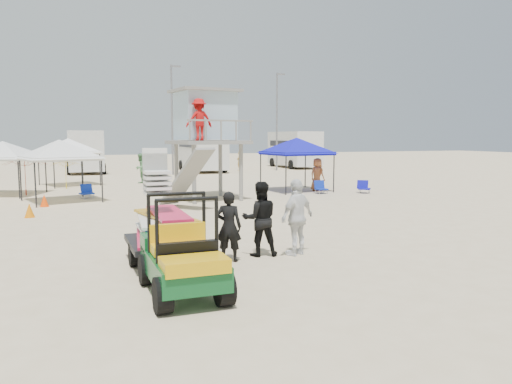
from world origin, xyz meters
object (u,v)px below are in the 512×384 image
object	(u,v)px
surf_trailer	(159,223)
man_left	(229,226)
lifeguard_tower	(205,120)
canopy_blue	(297,140)
utility_cart	(182,250)

from	to	relation	value
surf_trailer	man_left	bearing A→B (deg)	-11.20
lifeguard_tower	canopy_blue	distance (m)	5.70
utility_cart	lifeguard_tower	size ratio (longest dim) A/B	0.49
utility_cart	lifeguard_tower	distance (m)	13.91
utility_cart	canopy_blue	distance (m)	17.59
surf_trailer	lifeguard_tower	bearing A→B (deg)	69.88
man_left	lifeguard_tower	world-z (taller)	lifeguard_tower
utility_cart	surf_trailer	world-z (taller)	surf_trailer
utility_cart	lifeguard_tower	world-z (taller)	lifeguard_tower
surf_trailer	man_left	distance (m)	1.55
surf_trailer	lifeguard_tower	xyz separation A→B (m)	(3.93, 10.73, 2.63)
surf_trailer	man_left	size ratio (longest dim) A/B	1.55
man_left	surf_trailer	bearing A→B (deg)	19.58
surf_trailer	lifeguard_tower	world-z (taller)	lifeguard_tower
canopy_blue	lifeguard_tower	bearing A→B (deg)	-161.51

